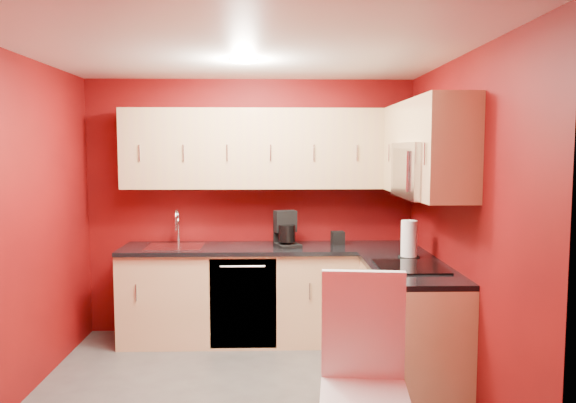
{
  "coord_description": "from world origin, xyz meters",
  "views": [
    {
      "loc": [
        0.22,
        -4.04,
        1.81
      ],
      "look_at": [
        0.34,
        0.55,
        1.39
      ],
      "focal_mm": 35.0,
      "sensor_mm": 36.0,
      "label": 1
    }
  ],
  "objects_px": {
    "napkin_holder": "(338,238)",
    "dining_chair": "(364,386)",
    "coffee_maker": "(288,229)",
    "paper_towel": "(409,239)",
    "microwave": "(427,170)",
    "sink": "(175,243)"
  },
  "relations": [
    {
      "from": "napkin_holder",
      "to": "dining_chair",
      "type": "distance_m",
      "value": 2.49
    },
    {
      "from": "coffee_maker",
      "to": "paper_towel",
      "type": "relative_size",
      "value": 1.07
    },
    {
      "from": "napkin_holder",
      "to": "paper_towel",
      "type": "distance_m",
      "value": 0.85
    },
    {
      "from": "microwave",
      "to": "sink",
      "type": "bearing_deg",
      "value": 154.4
    },
    {
      "from": "sink",
      "to": "coffee_maker",
      "type": "xyz_separation_m",
      "value": [
        1.06,
        -0.07,
        0.13
      ]
    },
    {
      "from": "sink",
      "to": "napkin_holder",
      "type": "distance_m",
      "value": 1.54
    },
    {
      "from": "microwave",
      "to": "sink",
      "type": "distance_m",
      "value": 2.43
    },
    {
      "from": "paper_towel",
      "to": "coffee_maker",
      "type": "bearing_deg",
      "value": 151.75
    },
    {
      "from": "sink",
      "to": "dining_chair",
      "type": "bearing_deg",
      "value": -59.77
    },
    {
      "from": "coffee_maker",
      "to": "napkin_holder",
      "type": "xyz_separation_m",
      "value": [
        0.48,
        0.13,
        -0.1
      ]
    },
    {
      "from": "microwave",
      "to": "paper_towel",
      "type": "distance_m",
      "value": 0.71
    },
    {
      "from": "sink",
      "to": "dining_chair",
      "type": "distance_m",
      "value": 2.81
    },
    {
      "from": "sink",
      "to": "microwave",
      "type": "bearing_deg",
      "value": -25.6
    },
    {
      "from": "microwave",
      "to": "napkin_holder",
      "type": "distance_m",
      "value": 1.38
    },
    {
      "from": "dining_chair",
      "to": "microwave",
      "type": "bearing_deg",
      "value": 70.13
    },
    {
      "from": "napkin_holder",
      "to": "microwave",
      "type": "bearing_deg",
      "value": -62.38
    },
    {
      "from": "napkin_holder",
      "to": "paper_towel",
      "type": "bearing_deg",
      "value": -51.97
    },
    {
      "from": "microwave",
      "to": "dining_chair",
      "type": "height_order",
      "value": "microwave"
    },
    {
      "from": "coffee_maker",
      "to": "dining_chair",
      "type": "bearing_deg",
      "value": -100.47
    },
    {
      "from": "sink",
      "to": "napkin_holder",
      "type": "xyz_separation_m",
      "value": [
        1.54,
        0.06,
        0.03
      ]
    },
    {
      "from": "microwave",
      "to": "dining_chair",
      "type": "relative_size",
      "value": 0.66
    },
    {
      "from": "sink",
      "to": "napkin_holder",
      "type": "relative_size",
      "value": 4.09
    }
  ]
}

